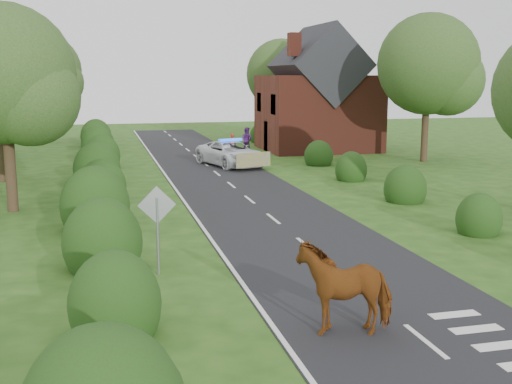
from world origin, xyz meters
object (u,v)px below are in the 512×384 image
object	(u,v)px
pedestrian_red	(232,144)
pedestrian_purple	(246,140)
cow	(344,292)
road_sign	(157,217)
police_van	(231,154)

from	to	relation	value
pedestrian_red	pedestrian_purple	world-z (taller)	pedestrian_purple
cow	pedestrian_red	world-z (taller)	cow
road_sign	pedestrian_red	size ratio (longest dim) A/B	1.66
cow	police_van	bearing A→B (deg)	-179.33
road_sign	pedestrian_purple	bearing A→B (deg)	71.98
road_sign	pedestrian_purple	distance (m)	28.84
road_sign	cow	size ratio (longest dim) A/B	1.08
road_sign	police_van	size ratio (longest dim) A/B	0.42
cow	police_van	size ratio (longest dim) A/B	0.39
road_sign	police_van	xyz separation A→B (m)	(6.41, 20.94, -0.89)
police_van	pedestrian_purple	xyz separation A→B (m)	(2.51, 6.48, 0.15)
cow	pedestrian_purple	world-z (taller)	pedestrian_purple
road_sign	pedestrian_purple	xyz separation A→B (m)	(8.92, 27.42, -0.74)
police_van	pedestrian_purple	bearing A→B (deg)	52.29
road_sign	pedestrian_purple	world-z (taller)	road_sign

